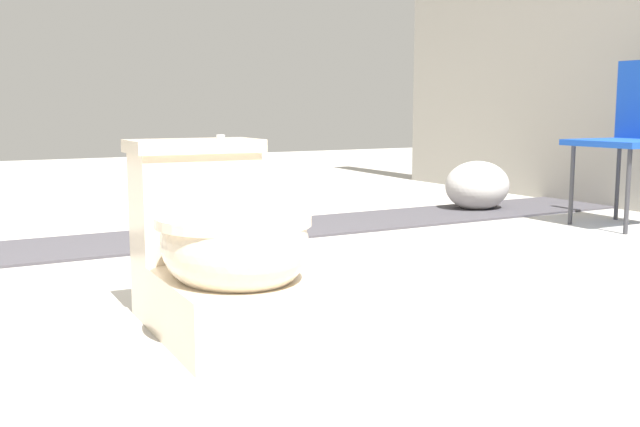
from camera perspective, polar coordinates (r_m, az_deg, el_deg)
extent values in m
plane|color=#B7B2A8|center=(2.24, -4.50, -7.32)|extent=(14.00, 14.00, 0.00)
cube|color=#423F44|center=(3.58, -5.93, -1.42)|extent=(0.56, 8.00, 0.01)
cube|color=beige|center=(2.01, -7.49, -6.66)|extent=(0.61, 0.37, 0.17)
ellipsoid|color=beige|center=(1.88, -6.56, -2.19)|extent=(0.46, 0.38, 0.28)
cylinder|color=beige|center=(1.88, -6.59, -0.51)|extent=(0.41, 0.41, 0.03)
cube|color=beige|center=(2.17, -9.48, 0.67)|extent=(0.19, 0.35, 0.30)
cube|color=beige|center=(2.15, -9.59, 5.11)|extent=(0.22, 0.37, 0.04)
cylinder|color=silver|center=(2.17, -7.58, 5.82)|extent=(0.02, 0.02, 0.01)
cube|color=#1947B2|center=(4.02, 22.21, 5.00)|extent=(0.45, 0.45, 0.03)
cylinder|color=#38383D|center=(3.80, 22.39, 1.55)|extent=(0.02, 0.02, 0.40)
cylinder|color=#38383D|center=(4.02, 18.63, 2.06)|extent=(0.02, 0.02, 0.40)
cylinder|color=#38383D|center=(4.27, 21.73, 2.25)|extent=(0.02, 0.02, 0.40)
ellipsoid|color=#B7B2AD|center=(4.44, 11.89, 2.09)|extent=(0.34, 0.40, 0.29)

